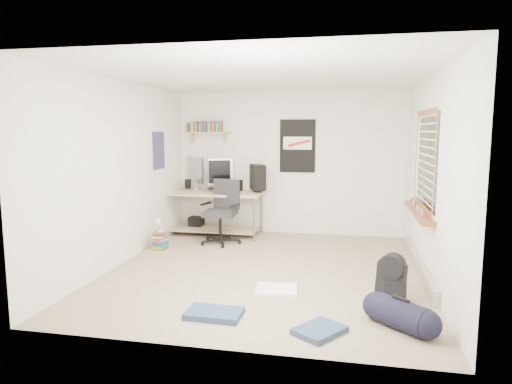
% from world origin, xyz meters
% --- Properties ---
extents(floor, '(4.00, 4.50, 0.01)m').
position_xyz_m(floor, '(0.00, 0.00, -0.01)').
color(floor, gray).
rests_on(floor, ground).
extents(ceiling, '(4.00, 4.50, 0.01)m').
position_xyz_m(ceiling, '(0.00, 0.00, 2.50)').
color(ceiling, white).
rests_on(ceiling, ground).
extents(back_wall, '(4.00, 0.01, 2.50)m').
position_xyz_m(back_wall, '(0.00, 2.25, 1.25)').
color(back_wall, silver).
rests_on(back_wall, ground).
extents(left_wall, '(0.01, 4.50, 2.50)m').
position_xyz_m(left_wall, '(-2.00, 0.00, 1.25)').
color(left_wall, silver).
rests_on(left_wall, ground).
extents(right_wall, '(0.01, 4.50, 2.50)m').
position_xyz_m(right_wall, '(2.00, 0.00, 1.25)').
color(right_wall, silver).
rests_on(right_wall, ground).
extents(desk, '(1.89, 1.23, 0.80)m').
position_xyz_m(desk, '(-1.28, 1.82, 0.36)').
color(desk, tan).
rests_on(desk, floor).
extents(monitor_left, '(0.41, 0.34, 0.47)m').
position_xyz_m(monitor_left, '(-1.64, 2.00, 1.03)').
color(monitor_left, '#AAA9AE').
rests_on(monitor_left, desk).
extents(monitor_right, '(0.43, 0.23, 0.46)m').
position_xyz_m(monitor_right, '(-1.13, 1.83, 1.03)').
color(monitor_right, '#A9A9AE').
rests_on(monitor_right, desk).
extents(pc_tower, '(0.36, 0.46, 0.44)m').
position_xyz_m(pc_tower, '(-0.51, 2.00, 1.01)').
color(pc_tower, black).
rests_on(pc_tower, desk).
extents(keyboard, '(0.41, 0.20, 0.02)m').
position_xyz_m(keyboard, '(-1.18, 1.92, 0.81)').
color(keyboard, black).
rests_on(keyboard, desk).
extents(speaker_left, '(0.09, 0.09, 0.17)m').
position_xyz_m(speaker_left, '(-1.75, 1.89, 0.88)').
color(speaker_left, black).
rests_on(speaker_left, desk).
extents(speaker_right, '(0.12, 0.12, 0.19)m').
position_xyz_m(speaker_right, '(-0.80, 1.80, 0.89)').
color(speaker_right, black).
rests_on(speaker_right, desk).
extents(office_chair, '(0.82, 0.82, 1.04)m').
position_xyz_m(office_chair, '(-0.98, 1.26, 0.49)').
color(office_chair, '#262729').
rests_on(office_chair, floor).
extents(wall_shelf, '(0.80, 0.22, 0.24)m').
position_xyz_m(wall_shelf, '(-1.45, 2.14, 1.78)').
color(wall_shelf, tan).
rests_on(wall_shelf, back_wall).
extents(poster_back_wall, '(0.62, 0.03, 0.92)m').
position_xyz_m(poster_back_wall, '(0.15, 2.23, 1.55)').
color(poster_back_wall, black).
rests_on(poster_back_wall, back_wall).
extents(poster_left_wall, '(0.02, 0.42, 0.60)m').
position_xyz_m(poster_left_wall, '(-1.99, 1.20, 1.50)').
color(poster_left_wall, navy).
rests_on(poster_left_wall, left_wall).
extents(window, '(0.10, 1.50, 1.26)m').
position_xyz_m(window, '(1.95, 0.30, 1.45)').
color(window, brown).
rests_on(window, right_wall).
extents(baseboard_heater, '(0.08, 2.50, 0.18)m').
position_xyz_m(baseboard_heater, '(1.96, 0.30, 0.09)').
color(baseboard_heater, '#B7B2A8').
rests_on(baseboard_heater, floor).
extents(backpack, '(0.35, 0.32, 0.39)m').
position_xyz_m(backpack, '(1.51, -0.76, 0.20)').
color(backpack, black).
rests_on(backpack, floor).
extents(duffel_bag, '(0.39, 0.39, 0.54)m').
position_xyz_m(duffel_bag, '(1.53, -1.53, 0.14)').
color(duffel_bag, black).
rests_on(duffel_bag, floor).
extents(tshirt, '(0.50, 0.44, 0.04)m').
position_xyz_m(tshirt, '(0.26, -0.77, 0.02)').
color(tshirt, white).
rests_on(tshirt, floor).
extents(jeans_a, '(0.56, 0.36, 0.06)m').
position_xyz_m(jeans_a, '(-0.23, -1.60, 0.03)').
color(jeans_a, navy).
rests_on(jeans_a, floor).
extents(jeans_b, '(0.53, 0.55, 0.06)m').
position_xyz_m(jeans_b, '(0.81, -1.77, 0.03)').
color(jeans_b, navy).
rests_on(jeans_b, floor).
extents(book_stack, '(0.46, 0.41, 0.27)m').
position_xyz_m(book_stack, '(-1.75, 0.63, 0.15)').
color(book_stack, brown).
rests_on(book_stack, floor).
extents(desk_lamp, '(0.16, 0.20, 0.18)m').
position_xyz_m(desk_lamp, '(-1.73, 0.61, 0.38)').
color(desk_lamp, silver).
rests_on(desk_lamp, book_stack).
extents(subwoofer, '(0.24, 0.24, 0.27)m').
position_xyz_m(subwoofer, '(-1.64, 1.98, 0.14)').
color(subwoofer, black).
rests_on(subwoofer, floor).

